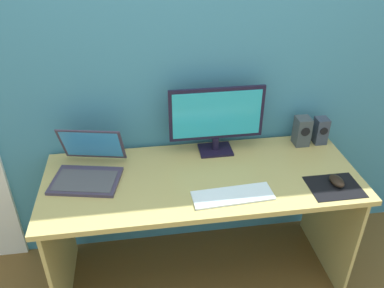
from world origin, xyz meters
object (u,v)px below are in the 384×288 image
Objects in this scene: monitor at (217,118)px; mouse at (337,181)px; speaker_near_monitor at (302,131)px; laptop at (88,168)px; keyboard_external at (233,196)px; speaker_right at (321,131)px.

monitor is 5.06× the size of mouse.
mouse is at bearing -85.38° from speaker_near_monitor.
speaker_near_monitor is 1.18m from laptop.
speaker_near_monitor is at bearing 36.59° from keyboard_external.
speaker_near_monitor is (-0.11, -0.00, 0.01)m from speaker_right.
monitor is 1.32× the size of laptop.
laptop reaches higher than speaker_near_monitor.
laptop is at bearing -173.15° from speaker_near_monitor.
speaker_right is 0.40× the size of laptop.
mouse reaches higher than keyboard_external.
keyboard_external is (-0.60, -0.41, -0.07)m from speaker_right.
keyboard_external is at bearing -89.61° from monitor.
speaker_right is 0.11m from speaker_near_monitor.
monitor reaches higher than laptop.
speaker_near_monitor is 0.43× the size of keyboard_external.
keyboard_external is at bearing -140.39° from speaker_near_monitor.
monitor is at bearing 11.42° from laptop.
speaker_right is 0.40× the size of keyboard_external.
speaker_right is at bearing 6.26° from laptop.
speaker_right is (0.60, 0.00, -0.13)m from monitor.
speaker_near_monitor is 0.40m from mouse.
speaker_right is at bearing 0.01° from speaker_near_monitor.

